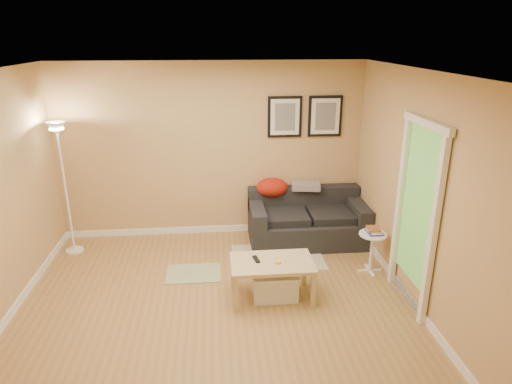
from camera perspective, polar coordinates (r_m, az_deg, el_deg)
floor at (r=5.35m, az=-5.15°, el=-13.95°), size 4.50×4.50×0.00m
ceiling at (r=4.48m, az=-6.19°, el=15.01°), size 4.50×4.50×0.00m
wall_back at (r=6.67m, az=-5.67°, el=5.16°), size 4.50×0.00×4.50m
wall_front at (r=2.96m, az=-5.51°, el=-14.25°), size 4.50×0.00×4.50m
wall_right at (r=5.25m, az=19.75°, el=0.08°), size 0.00×4.00×4.00m
baseboard_back at (r=7.08m, az=-5.34°, el=-4.71°), size 4.50×0.02×0.10m
baseboard_left at (r=5.79m, az=-28.56°, el=-13.12°), size 0.02×4.00×0.10m
baseboard_right at (r=5.76m, az=18.22°, el=-11.74°), size 0.02×4.00×0.10m
sofa at (r=6.66m, az=6.58°, el=-3.30°), size 1.70×0.90×0.75m
red_throw at (r=6.70m, az=2.05°, el=0.59°), size 0.48×0.36×0.28m
plaid_throw at (r=6.78m, az=6.37°, el=0.79°), size 0.45×0.32×0.10m
framed_print_left at (r=6.62m, az=3.69°, el=9.54°), size 0.50×0.04×0.60m
framed_print_right at (r=6.74m, az=8.80°, el=9.53°), size 0.50×0.04×0.60m
area_rug at (r=6.30m, az=2.75°, el=-8.29°), size 1.25×0.85×0.01m
green_runner at (r=5.96m, az=-7.95°, el=-10.22°), size 0.70×0.50×0.01m
coffee_table at (r=5.32m, az=2.02°, el=-11.09°), size 0.95×0.58×0.48m
remote_control at (r=5.22m, az=0.02°, el=-8.56°), size 0.08×0.17×0.02m
tape_roll at (r=5.16m, az=2.80°, el=-8.92°), size 0.07×0.07×0.03m
storage_bin at (r=5.37m, az=2.38°, el=-11.65°), size 0.53×0.39×0.33m
side_table at (r=6.02m, az=14.48°, el=-7.51°), size 0.36×0.36×0.54m
book_stack at (r=5.91m, az=14.82°, el=-4.75°), size 0.22×0.26×0.07m
floor_lamp at (r=6.65m, az=-23.05°, el=-0.11°), size 0.24×0.24×1.88m
doorway at (r=5.19m, az=19.58°, el=-3.35°), size 0.12×1.01×2.13m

